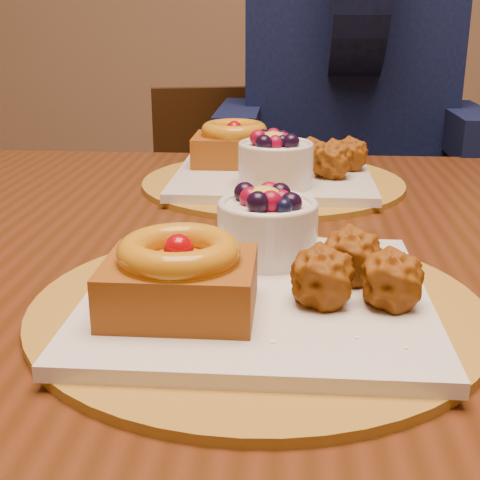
# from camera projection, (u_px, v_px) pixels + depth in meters

# --- Properties ---
(dining_table) EXTENTS (1.60, 0.90, 0.76)m
(dining_table) POSITION_uv_depth(u_px,v_px,m) (266.00, 293.00, 0.80)
(dining_table) COLOR #3B1D0A
(dining_table) RESTS_ON ground
(place_setting_near) EXTENTS (0.38, 0.38, 0.09)m
(place_setting_near) POSITION_uv_depth(u_px,v_px,m) (254.00, 279.00, 0.56)
(place_setting_near) COLOR brown
(place_setting_near) RESTS_ON dining_table
(place_setting_far) EXTENTS (0.38, 0.38, 0.09)m
(place_setting_far) POSITION_uv_depth(u_px,v_px,m) (270.00, 166.00, 0.96)
(place_setting_far) COLOR brown
(place_setting_far) RESTS_ON dining_table
(chair_far) EXTENTS (0.49, 0.49, 0.84)m
(chair_far) POSITION_uv_depth(u_px,v_px,m) (248.00, 258.00, 1.52)
(chair_far) COLOR black
(chair_far) RESTS_ON ground
(diner) EXTENTS (0.52, 0.50, 0.85)m
(diner) POSITION_uv_depth(u_px,v_px,m) (350.00, 58.00, 1.38)
(diner) COLOR black
(diner) RESTS_ON ground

